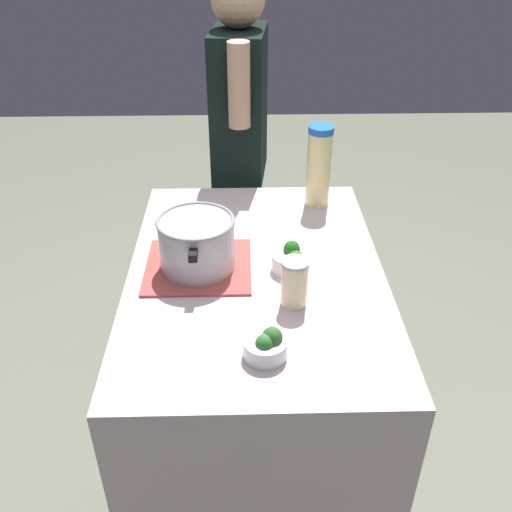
{
  "coord_description": "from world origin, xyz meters",
  "views": [
    {
      "loc": [
        -1.4,
        0.04,
        1.86
      ],
      "look_at": [
        0.0,
        0.0,
        0.95
      ],
      "focal_mm": 39.59,
      "sensor_mm": 36.0,
      "label": 1
    }
  ],
  "objects_px": {
    "lemonade_pitcher": "(319,166)",
    "mason_jar": "(294,283)",
    "cooking_pot": "(197,242)",
    "broccoli_bowl_front": "(291,259)",
    "broccoli_bowl_center": "(266,346)",
    "person_cook": "(240,161)"
  },
  "relations": [
    {
      "from": "broccoli_bowl_front",
      "to": "broccoli_bowl_center",
      "type": "height_order",
      "value": "broccoli_bowl_front"
    },
    {
      "from": "cooking_pot",
      "to": "broccoli_bowl_front",
      "type": "xyz_separation_m",
      "value": [
        -0.02,
        -0.28,
        -0.06
      ]
    },
    {
      "from": "lemonade_pitcher",
      "to": "person_cook",
      "type": "distance_m",
      "value": 0.5
    },
    {
      "from": "broccoli_bowl_front",
      "to": "mason_jar",
      "type": "bearing_deg",
      "value": 177.88
    },
    {
      "from": "lemonade_pitcher",
      "to": "broccoli_bowl_center",
      "type": "xyz_separation_m",
      "value": [
        -0.8,
        0.22,
        -0.11
      ]
    },
    {
      "from": "broccoli_bowl_front",
      "to": "cooking_pot",
      "type": "bearing_deg",
      "value": 86.8
    },
    {
      "from": "cooking_pot",
      "to": "broccoli_bowl_front",
      "type": "height_order",
      "value": "cooking_pot"
    },
    {
      "from": "lemonade_pitcher",
      "to": "broccoli_bowl_center",
      "type": "distance_m",
      "value": 0.83
    },
    {
      "from": "cooking_pot",
      "to": "person_cook",
      "type": "distance_m",
      "value": 0.81
    },
    {
      "from": "broccoli_bowl_front",
      "to": "broccoli_bowl_center",
      "type": "xyz_separation_m",
      "value": [
        -0.37,
        0.09,
        -0.0
      ]
    },
    {
      "from": "lemonade_pitcher",
      "to": "mason_jar",
      "type": "bearing_deg",
      "value": 167.37
    },
    {
      "from": "lemonade_pitcher",
      "to": "broccoli_bowl_center",
      "type": "bearing_deg",
      "value": 164.84
    },
    {
      "from": "broccoli_bowl_center",
      "to": "person_cook",
      "type": "bearing_deg",
      "value": 2.93
    },
    {
      "from": "cooking_pot",
      "to": "mason_jar",
      "type": "bearing_deg",
      "value": -123.87
    },
    {
      "from": "lemonade_pitcher",
      "to": "broccoli_bowl_center",
      "type": "height_order",
      "value": "lemonade_pitcher"
    },
    {
      "from": "lemonade_pitcher",
      "to": "cooking_pot",
      "type": "bearing_deg",
      "value": 135.11
    },
    {
      "from": "broccoli_bowl_center",
      "to": "person_cook",
      "type": "height_order",
      "value": "person_cook"
    },
    {
      "from": "broccoli_bowl_center",
      "to": "lemonade_pitcher",
      "type": "bearing_deg",
      "value": -15.16
    },
    {
      "from": "cooking_pot",
      "to": "lemonade_pitcher",
      "type": "height_order",
      "value": "lemonade_pitcher"
    },
    {
      "from": "mason_jar",
      "to": "broccoli_bowl_center",
      "type": "bearing_deg",
      "value": 157.93
    },
    {
      "from": "lemonade_pitcher",
      "to": "mason_jar",
      "type": "distance_m",
      "value": 0.61
    },
    {
      "from": "cooking_pot",
      "to": "lemonade_pitcher",
      "type": "distance_m",
      "value": 0.58
    }
  ]
}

